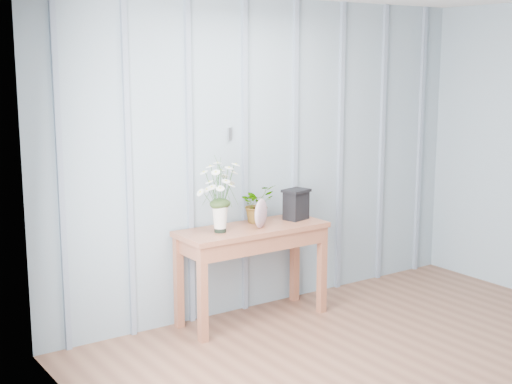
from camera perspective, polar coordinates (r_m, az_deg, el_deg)
room_shell at (r=4.74m, az=10.67°, el=9.99°), size 4.00×4.50×2.50m
sideboard at (r=5.53m, az=-0.29°, el=-3.95°), size 1.20×0.45×0.75m
daisy_vase at (r=5.26m, az=-2.91°, el=0.47°), size 0.39×0.30×0.56m
spider_plant at (r=5.62m, az=0.08°, el=-0.94°), size 0.29×0.26×0.30m
felt_disc_vessel at (r=5.44m, az=0.39°, el=-1.72°), size 0.22×0.18×0.23m
carved_box at (r=5.74m, az=3.22°, el=-0.97°), size 0.23×0.20×0.25m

